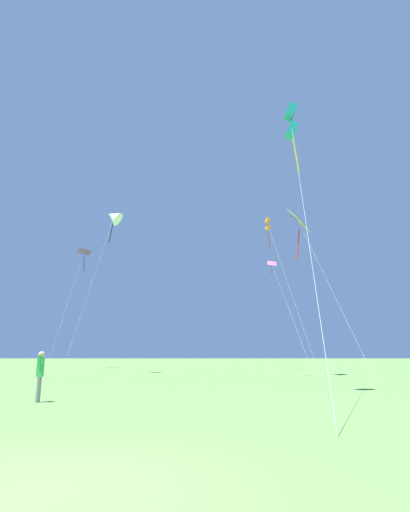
{
  "coord_description": "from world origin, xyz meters",
  "views": [
    {
      "loc": [
        1.97,
        -5.01,
        1.46
      ],
      "look_at": [
        1.6,
        29.17,
        9.71
      ],
      "focal_mm": 28.92,
      "sensor_mm": 36.0,
      "label": 1
    }
  ],
  "objects_px": {
    "kite_orange_box": "(268,227)",
    "kite_yellow_diamond": "(299,228)",
    "kite_black_large": "(83,257)",
    "person_in_red_shirt": "(40,371)",
    "kite_pink_low": "(274,270)",
    "kite_teal_box": "(291,123)",
    "kite_white_distant": "(113,217)"
  },
  "relations": [
    {
      "from": "kite_orange_box",
      "to": "kite_yellow_diamond",
      "type": "bearing_deg",
      "value": 21.63
    },
    {
      "from": "kite_black_large",
      "to": "kite_orange_box",
      "type": "relative_size",
      "value": 1.24
    },
    {
      "from": "person_in_red_shirt",
      "to": "kite_pink_low",
      "type": "bearing_deg",
      "value": 66.52
    },
    {
      "from": "kite_teal_box",
      "to": "kite_black_large",
      "type": "relative_size",
      "value": 0.86
    },
    {
      "from": "kite_orange_box",
      "to": "person_in_red_shirt",
      "type": "height_order",
      "value": "kite_orange_box"
    },
    {
      "from": "kite_black_large",
      "to": "person_in_red_shirt",
      "type": "xyz_separation_m",
      "value": [
        10.1,
        -35.55,
        -12.38
      ]
    },
    {
      "from": "kite_teal_box",
      "to": "kite_pink_low",
      "type": "bearing_deg",
      "value": 83.3
    },
    {
      "from": "kite_white_distant",
      "to": "person_in_red_shirt",
      "type": "distance_m",
      "value": 24.77
    },
    {
      "from": "person_in_red_shirt",
      "to": "kite_black_large",
      "type": "bearing_deg",
      "value": 105.87
    },
    {
      "from": "kite_teal_box",
      "to": "kite_orange_box",
      "type": "distance_m",
      "value": 13.4
    },
    {
      "from": "kite_yellow_diamond",
      "to": "kite_pink_low",
      "type": "relative_size",
      "value": 1.13
    },
    {
      "from": "kite_teal_box",
      "to": "kite_white_distant",
      "type": "bearing_deg",
      "value": 124.14
    },
    {
      "from": "kite_yellow_diamond",
      "to": "kite_pink_low",
      "type": "bearing_deg",
      "value": 92.27
    },
    {
      "from": "person_in_red_shirt",
      "to": "kite_yellow_diamond",
      "type": "bearing_deg",
      "value": 53.95
    },
    {
      "from": "kite_pink_low",
      "to": "person_in_red_shirt",
      "type": "xyz_separation_m",
      "value": [
        -12.19,
        -28.05,
        -9.12
      ]
    },
    {
      "from": "kite_white_distant",
      "to": "kite_black_large",
      "type": "bearing_deg",
      "value": 115.94
    },
    {
      "from": "kite_yellow_diamond",
      "to": "kite_orange_box",
      "type": "xyz_separation_m",
      "value": [
        -2.59,
        -1.03,
        -0.18
      ]
    },
    {
      "from": "kite_black_large",
      "to": "person_in_red_shirt",
      "type": "height_order",
      "value": "kite_black_large"
    },
    {
      "from": "kite_teal_box",
      "to": "kite_yellow_diamond",
      "type": "relative_size",
      "value": 0.99
    },
    {
      "from": "kite_orange_box",
      "to": "kite_white_distant",
      "type": "bearing_deg",
      "value": 159.83
    },
    {
      "from": "kite_teal_box",
      "to": "kite_black_large",
      "type": "bearing_deg",
      "value": 120.68
    },
    {
      "from": "kite_pink_low",
      "to": "kite_black_large",
      "type": "bearing_deg",
      "value": 161.41
    },
    {
      "from": "kite_teal_box",
      "to": "kite_yellow_diamond",
      "type": "bearing_deg",
      "value": 76.79
    },
    {
      "from": "kite_teal_box",
      "to": "kite_orange_box",
      "type": "height_order",
      "value": "kite_teal_box"
    },
    {
      "from": "kite_orange_box",
      "to": "kite_pink_low",
      "type": "distance_m",
      "value": 11.99
    },
    {
      "from": "kite_pink_low",
      "to": "person_in_red_shirt",
      "type": "height_order",
      "value": "kite_pink_low"
    },
    {
      "from": "kite_pink_low",
      "to": "kite_white_distant",
      "type": "bearing_deg",
      "value": -155.57
    },
    {
      "from": "kite_black_large",
      "to": "person_in_red_shirt",
      "type": "relative_size",
      "value": 9.21
    },
    {
      "from": "kite_teal_box",
      "to": "kite_white_distant",
      "type": "xyz_separation_m",
      "value": [
        -12.32,
        18.17,
        1.84
      ]
    },
    {
      "from": "kite_teal_box",
      "to": "person_in_red_shirt",
      "type": "xyz_separation_m",
      "value": [
        -9.24,
        -2.94,
        -10.73
      ]
    },
    {
      "from": "kite_white_distant",
      "to": "kite_pink_low",
      "type": "bearing_deg",
      "value": 24.43
    },
    {
      "from": "kite_teal_box",
      "to": "kite_orange_box",
      "type": "relative_size",
      "value": 1.07
    }
  ]
}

